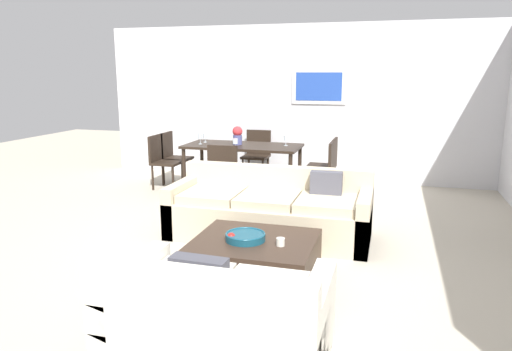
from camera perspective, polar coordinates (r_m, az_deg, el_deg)
name	(u,v)px	position (r m, az deg, el deg)	size (l,w,h in m)	color
ground_plane	(264,246)	(5.33, 0.93, -8.44)	(18.00, 18.00, 0.00)	#BCB29E
back_wall_unit	(334,104)	(8.42, 9.26, 8.47)	(8.40, 0.09, 2.70)	silver
sofa_beige	(270,212)	(5.55, 1.71, -4.43)	(2.30, 0.90, 0.78)	beige
loveseat_white	(218,320)	(3.27, -4.58, -16.83)	(1.42, 0.90, 0.78)	silver
coffee_table	(255,259)	(4.48, -0.17, -9.93)	(1.10, 0.96, 0.38)	#38281E
decorative_bowl	(245,236)	(4.38, -1.28, -7.28)	(0.37, 0.37, 0.07)	navy
candle_jar	(280,242)	(4.25, 2.95, -7.93)	(0.08, 0.08, 0.07)	silver
apple_on_coffee_table	(231,237)	(4.36, -2.99, -7.36)	(0.08, 0.08, 0.08)	red
dining_table	(243,149)	(7.64, -1.61, 3.15)	(1.84, 0.87, 0.75)	black
dining_chair_left_far	(173,154)	(8.33, -9.94, 2.52)	(0.44, 0.44, 0.88)	black
dining_chair_right_near	(323,167)	(7.19, 8.07, 1.06)	(0.44, 0.44, 0.88)	black
dining_chair_foot	(225,170)	(6.88, -3.70, 0.66)	(0.44, 0.44, 0.88)	black
dining_chair_left_near	(162,158)	(7.99, -11.15, 2.06)	(0.44, 0.44, 0.88)	black
dining_chair_head	(257,152)	(8.46, 0.12, 2.85)	(0.44, 0.44, 0.88)	black
dining_chair_right_far	(327,162)	(7.57, 8.48, 1.61)	(0.44, 0.44, 0.88)	black
wine_glass_right_far	(286,138)	(7.54, 3.60, 4.45)	(0.07, 0.07, 0.16)	silver
wine_glass_foot	(235,141)	(7.26, -2.50, 4.10)	(0.08, 0.08, 0.15)	silver
wine_glass_left_far	(205,136)	(7.94, -6.10, 4.70)	(0.07, 0.07, 0.15)	silver
wine_glass_left_near	(200,137)	(7.74, -6.69, 4.65)	(0.07, 0.07, 0.18)	silver
centerpiece_vase	(237,135)	(7.65, -2.23, 4.85)	(0.16, 0.16, 0.29)	#4C518C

